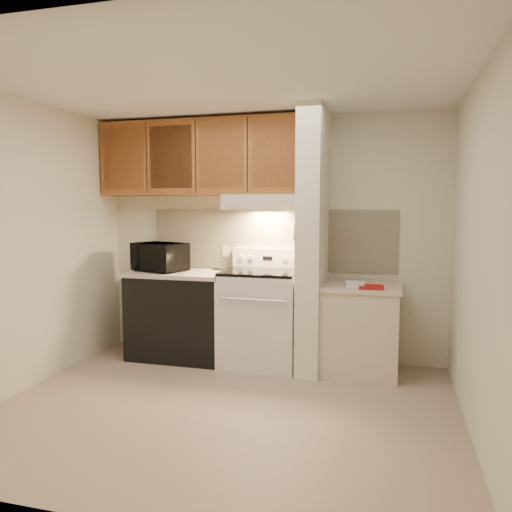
% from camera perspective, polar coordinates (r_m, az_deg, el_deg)
% --- Properties ---
extents(floor, '(3.60, 3.60, 0.00)m').
position_cam_1_polar(floor, '(4.11, -3.68, -16.97)').
color(floor, tan).
rests_on(floor, ground).
extents(ceiling, '(3.60, 3.60, 0.00)m').
position_cam_1_polar(ceiling, '(3.90, -3.93, 19.28)').
color(ceiling, white).
rests_on(ceiling, wall_back).
extents(wall_back, '(3.60, 2.50, 0.02)m').
position_cam_1_polar(wall_back, '(5.24, 1.60, 2.04)').
color(wall_back, beige).
rests_on(wall_back, floor).
extents(wall_left, '(0.02, 3.00, 2.50)m').
position_cam_1_polar(wall_left, '(4.71, -24.94, 1.11)').
color(wall_left, beige).
rests_on(wall_left, floor).
extents(wall_right, '(0.02, 3.00, 2.50)m').
position_cam_1_polar(wall_right, '(3.64, 24.05, -0.03)').
color(wall_right, beige).
rests_on(wall_right, floor).
extents(backsplash, '(2.60, 0.02, 0.63)m').
position_cam_1_polar(backsplash, '(5.23, 1.57, 1.87)').
color(backsplash, '#FFF0CA').
rests_on(backsplash, wall_back).
extents(range_body, '(0.76, 0.65, 0.92)m').
position_cam_1_polar(range_body, '(5.02, 0.63, -7.23)').
color(range_body, silver).
rests_on(range_body, floor).
extents(oven_window, '(0.50, 0.01, 0.30)m').
position_cam_1_polar(oven_window, '(4.72, -0.37, -7.58)').
color(oven_window, black).
rests_on(oven_window, range_body).
extents(oven_handle, '(0.65, 0.02, 0.02)m').
position_cam_1_polar(oven_handle, '(4.64, -0.49, -5.04)').
color(oven_handle, silver).
rests_on(oven_handle, range_body).
extents(cooktop, '(0.74, 0.64, 0.03)m').
position_cam_1_polar(cooktop, '(4.94, 0.63, -1.85)').
color(cooktop, black).
rests_on(cooktop, range_body).
extents(range_backguard, '(0.76, 0.08, 0.20)m').
position_cam_1_polar(range_backguard, '(5.20, 1.43, -0.20)').
color(range_backguard, silver).
rests_on(range_backguard, range_body).
extents(range_display, '(0.10, 0.01, 0.04)m').
position_cam_1_polar(range_display, '(5.16, 1.32, -0.25)').
color(range_display, black).
rests_on(range_display, range_backguard).
extents(range_knob_left_outer, '(0.05, 0.02, 0.05)m').
position_cam_1_polar(range_knob_left_outer, '(5.23, -1.66, -0.17)').
color(range_knob_left_outer, silver).
rests_on(range_knob_left_outer, range_backguard).
extents(range_knob_left_inner, '(0.05, 0.02, 0.05)m').
position_cam_1_polar(range_knob_left_inner, '(5.20, -0.61, -0.20)').
color(range_knob_left_inner, silver).
rests_on(range_knob_left_inner, range_backguard).
extents(range_knob_right_inner, '(0.05, 0.02, 0.05)m').
position_cam_1_polar(range_knob_right_inner, '(5.12, 3.27, -0.30)').
color(range_knob_right_inner, silver).
rests_on(range_knob_right_inner, range_backguard).
extents(range_knob_right_outer, '(0.05, 0.02, 0.05)m').
position_cam_1_polar(range_knob_right_outer, '(5.10, 4.37, -0.34)').
color(range_knob_right_outer, silver).
rests_on(range_knob_right_outer, range_backguard).
extents(dishwasher_front, '(1.00, 0.63, 0.87)m').
position_cam_1_polar(dishwasher_front, '(5.33, -8.61, -6.83)').
color(dishwasher_front, black).
rests_on(dishwasher_front, floor).
extents(left_countertop, '(1.04, 0.67, 0.04)m').
position_cam_1_polar(left_countertop, '(5.25, -8.68, -1.97)').
color(left_countertop, beige).
rests_on(left_countertop, dishwasher_front).
extents(spoon_rest, '(0.23, 0.16, 0.02)m').
position_cam_1_polar(spoon_rest, '(5.28, -3.83, -1.57)').
color(spoon_rest, black).
rests_on(spoon_rest, left_countertop).
extents(teal_jar, '(0.10, 0.10, 0.11)m').
position_cam_1_polar(teal_jar, '(5.47, -11.64, -0.92)').
color(teal_jar, '#2B6663').
rests_on(teal_jar, left_countertop).
extents(outlet, '(0.08, 0.01, 0.12)m').
position_cam_1_polar(outlet, '(5.37, -3.46, 0.50)').
color(outlet, beige).
rests_on(outlet, backsplash).
extents(microwave, '(0.62, 0.52, 0.30)m').
position_cam_1_polar(microwave, '(5.30, -10.97, -0.11)').
color(microwave, black).
rests_on(microwave, left_countertop).
extents(partition_pillar, '(0.22, 0.70, 2.50)m').
position_cam_1_polar(partition_pillar, '(4.80, 6.52, 1.67)').
color(partition_pillar, '#EDE6CC').
rests_on(partition_pillar, floor).
extents(pillar_trim, '(0.01, 0.70, 0.04)m').
position_cam_1_polar(pillar_trim, '(4.82, 5.16, 2.30)').
color(pillar_trim, '#975528').
rests_on(pillar_trim, partition_pillar).
extents(knife_strip, '(0.02, 0.42, 0.04)m').
position_cam_1_polar(knife_strip, '(4.77, 4.99, 2.50)').
color(knife_strip, black).
rests_on(knife_strip, partition_pillar).
extents(knife_blade_a, '(0.01, 0.03, 0.16)m').
position_cam_1_polar(knife_blade_a, '(4.63, 4.49, 1.17)').
color(knife_blade_a, silver).
rests_on(knife_blade_a, knife_strip).
extents(knife_handle_a, '(0.02, 0.02, 0.10)m').
position_cam_1_polar(knife_handle_a, '(4.62, 4.50, 3.03)').
color(knife_handle_a, black).
rests_on(knife_handle_a, knife_strip).
extents(knife_blade_b, '(0.01, 0.04, 0.18)m').
position_cam_1_polar(knife_blade_b, '(4.70, 4.66, 1.12)').
color(knife_blade_b, silver).
rests_on(knife_blade_b, knife_strip).
extents(knife_handle_b, '(0.02, 0.02, 0.10)m').
position_cam_1_polar(knife_handle_b, '(4.68, 4.64, 3.06)').
color(knife_handle_b, black).
rests_on(knife_handle_b, knife_strip).
extents(knife_blade_c, '(0.01, 0.04, 0.20)m').
position_cam_1_polar(knife_blade_c, '(4.77, 4.81, 1.06)').
color(knife_blade_c, silver).
rests_on(knife_blade_c, knife_strip).
extents(knife_handle_c, '(0.02, 0.02, 0.10)m').
position_cam_1_polar(knife_handle_c, '(4.78, 4.88, 3.11)').
color(knife_handle_c, black).
rests_on(knife_handle_c, knife_strip).
extents(knife_blade_d, '(0.01, 0.04, 0.16)m').
position_cam_1_polar(knife_blade_d, '(4.87, 5.03, 1.39)').
color(knife_blade_d, silver).
rests_on(knife_blade_d, knife_strip).
extents(knife_handle_d, '(0.02, 0.02, 0.10)m').
position_cam_1_polar(knife_handle_d, '(4.85, 5.03, 3.15)').
color(knife_handle_d, black).
rests_on(knife_handle_d, knife_strip).
extents(knife_blade_e, '(0.01, 0.04, 0.18)m').
position_cam_1_polar(knife_blade_e, '(4.92, 5.14, 1.31)').
color(knife_blade_e, silver).
rests_on(knife_blade_e, knife_strip).
extents(knife_handle_e, '(0.02, 0.02, 0.10)m').
position_cam_1_polar(knife_handle_e, '(4.94, 5.22, 3.19)').
color(knife_handle_e, black).
rests_on(knife_handle_e, knife_strip).
extents(oven_mitt, '(0.03, 0.09, 0.22)m').
position_cam_1_polar(oven_mitt, '(4.99, 5.32, 1.37)').
color(oven_mitt, slate).
rests_on(oven_mitt, partition_pillar).
extents(right_cab_base, '(0.70, 0.60, 0.81)m').
position_cam_1_polar(right_cab_base, '(4.88, 11.81, -8.39)').
color(right_cab_base, beige).
rests_on(right_cab_base, floor).
extents(right_countertop, '(0.74, 0.64, 0.04)m').
position_cam_1_polar(right_countertop, '(4.80, 11.91, -3.46)').
color(right_countertop, beige).
rests_on(right_countertop, right_cab_base).
extents(red_folder, '(0.24, 0.31, 0.01)m').
position_cam_1_polar(red_folder, '(4.64, 13.03, -3.48)').
color(red_folder, '#A0120F').
rests_on(red_folder, right_countertop).
extents(white_box, '(0.18, 0.14, 0.04)m').
position_cam_1_polar(white_box, '(4.70, 11.23, -3.13)').
color(white_box, white).
rests_on(white_box, right_countertop).
extents(range_hood, '(0.78, 0.44, 0.15)m').
position_cam_1_polar(range_hood, '(5.02, 1.01, 6.16)').
color(range_hood, beige).
rests_on(range_hood, upper_cabinets).
extents(hood_lip, '(0.78, 0.04, 0.06)m').
position_cam_1_polar(hood_lip, '(4.82, 0.38, 5.65)').
color(hood_lip, beige).
rests_on(hood_lip, range_hood).
extents(upper_cabinets, '(2.18, 0.33, 0.77)m').
position_cam_1_polar(upper_cabinets, '(5.30, -6.24, 11.08)').
color(upper_cabinets, '#975528').
rests_on(upper_cabinets, wall_back).
extents(cab_door_a, '(0.46, 0.01, 0.63)m').
position_cam_1_polar(cab_door_a, '(5.51, -14.94, 10.72)').
color(cab_door_a, '#975528').
rests_on(cab_door_a, upper_cabinets).
extents(cab_gap_a, '(0.01, 0.01, 0.73)m').
position_cam_1_polar(cab_gap_a, '(5.38, -12.39, 10.90)').
color(cab_gap_a, black).
rests_on(cab_gap_a, upper_cabinets).
extents(cab_door_b, '(0.46, 0.01, 0.63)m').
position_cam_1_polar(cab_door_b, '(5.26, -9.71, 11.08)').
color(cab_door_b, '#975528').
rests_on(cab_door_b, upper_cabinets).
extents(cab_gap_b, '(0.01, 0.01, 0.73)m').
position_cam_1_polar(cab_gap_b, '(5.15, -6.92, 11.23)').
color(cab_gap_b, black).
rests_on(cab_gap_b, upper_cabinets).
extents(cab_door_c, '(0.46, 0.01, 0.63)m').
position_cam_1_polar(cab_door_c, '(5.06, -4.00, 11.37)').
color(cab_door_c, '#975528').
rests_on(cab_door_c, upper_cabinets).
extents(cab_gap_c, '(0.01, 0.01, 0.73)m').
position_cam_1_polar(cab_gap_c, '(4.97, -0.98, 11.48)').
color(cab_gap_c, black).
rests_on(cab_gap_c, upper_cabinets).
extents(cab_door_d, '(0.46, 0.01, 0.63)m').
position_cam_1_polar(cab_door_d, '(4.90, 2.15, 11.56)').
color(cab_door_d, '#975528').
rests_on(cab_door_d, upper_cabinets).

